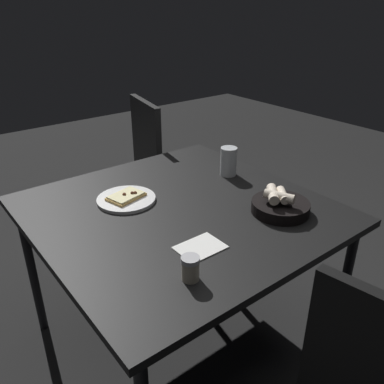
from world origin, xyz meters
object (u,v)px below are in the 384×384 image
object	(u,v)px
dining_table	(179,219)
beer_glass	(228,163)
bread_basket	(279,205)
pepper_shaker	(190,270)
chair_far	(131,170)
pizza_plate	(126,199)

from	to	relation	value
dining_table	beer_glass	xyz separation A→B (m)	(-0.39, -0.13, 0.11)
bread_basket	pepper_shaker	world-z (taller)	bread_basket
beer_glass	chair_far	size ratio (longest dim) A/B	0.14
pepper_shaker	beer_glass	bearing A→B (deg)	-140.76
pepper_shaker	chair_far	bearing A→B (deg)	-112.03
bread_basket	dining_table	bearing A→B (deg)	-43.69
dining_table	pizza_plate	world-z (taller)	pizza_plate
pizza_plate	pepper_shaker	world-z (taller)	pepper_shaker
chair_far	dining_table	bearing A→B (deg)	73.08
bread_basket	chair_far	distance (m)	1.17
dining_table	pizza_plate	bearing A→B (deg)	-53.52
dining_table	pizza_plate	distance (m)	0.24
bread_basket	beer_glass	bearing A→B (deg)	-103.55
pizza_plate	pepper_shaker	size ratio (longest dim) A/B	3.09
dining_table	pepper_shaker	size ratio (longest dim) A/B	14.05
bread_basket	pepper_shaker	xyz separation A→B (m)	(0.54, 0.11, 0.00)
pizza_plate	bread_basket	world-z (taller)	bread_basket
pepper_shaker	chair_far	world-z (taller)	chair_far
dining_table	pepper_shaker	bearing A→B (deg)	57.86
dining_table	pepper_shaker	distance (m)	0.47
beer_glass	bread_basket	bearing A→B (deg)	76.45
beer_glass	chair_far	distance (m)	0.79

